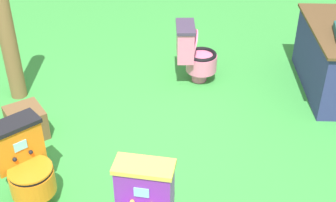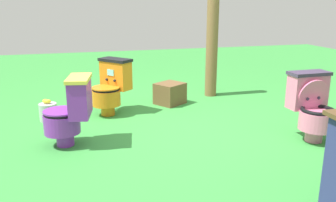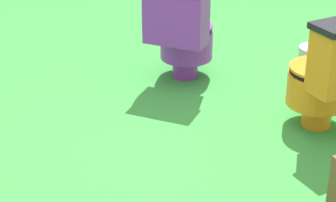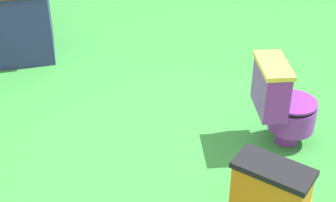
% 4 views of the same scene
% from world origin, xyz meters
% --- Properties ---
extents(ground, '(14.00, 14.00, 0.00)m').
position_xyz_m(ground, '(0.00, 0.00, 0.00)').
color(ground, green).
extents(toilet_orange, '(0.64, 0.63, 0.73)m').
position_xyz_m(toilet_orange, '(0.51, -0.86, 0.37)').
color(toilet_orange, orange).
rests_on(toilet_orange, ground).
extents(toilet_pink, '(0.44, 0.50, 0.73)m').
position_xyz_m(toilet_pink, '(-1.46, 0.64, 0.37)').
color(toilet_pink, pink).
rests_on(toilet_pink, ground).
extents(toilet_purple, '(0.56, 0.48, 0.73)m').
position_xyz_m(toilet_purple, '(1.04, 0.13, 0.37)').
color(toilet_purple, purple).
rests_on(toilet_purple, ground).
extents(wooden_post, '(0.18, 0.18, 1.64)m').
position_xyz_m(wooden_post, '(-1.12, -1.40, 0.82)').
color(wooden_post, brown).
rests_on(wooden_post, ground).
extents(small_crate, '(0.50, 0.49, 0.31)m').
position_xyz_m(small_crate, '(-0.37, -1.10, 0.15)').
color(small_crate, brown).
rests_on(small_crate, ground).
extents(lemon_bucket, '(0.22, 0.22, 0.28)m').
position_xyz_m(lemon_bucket, '(1.32, -0.78, 0.12)').
color(lemon_bucket, '#B7B7BF').
rests_on(lemon_bucket, ground).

